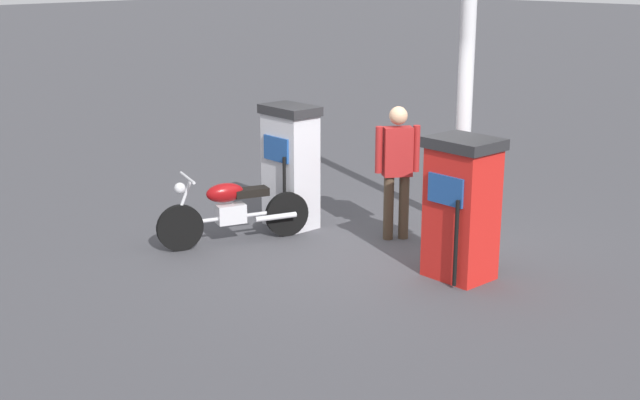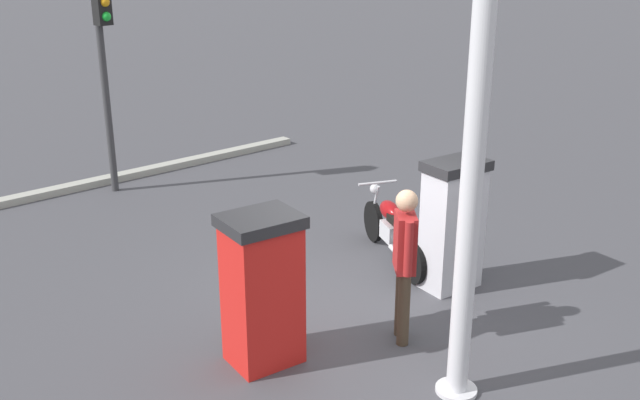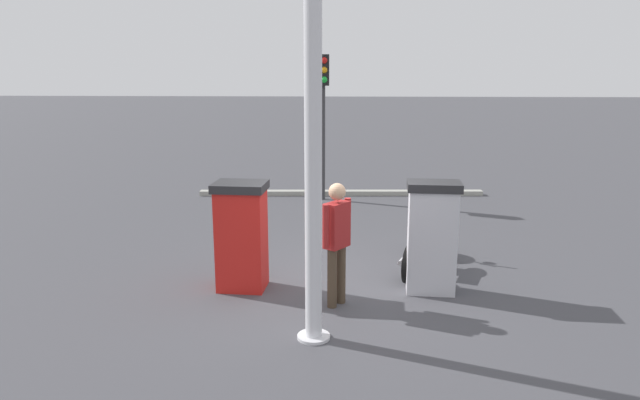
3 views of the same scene
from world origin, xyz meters
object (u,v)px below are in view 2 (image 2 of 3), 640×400
object	(u,v)px
attendant_person	(405,256)
fuel_pump_near	(452,224)
canopy_support_pole	(470,209)
roadside_traffic_light	(104,49)
motorcycle_near_pump	(392,229)
fuel_pump_far	(262,289)

from	to	relation	value
attendant_person	fuel_pump_near	bearing A→B (deg)	-67.30
fuel_pump_near	canopy_support_pole	bearing A→B (deg)	134.76
fuel_pump_near	roadside_traffic_light	bearing A→B (deg)	17.10
motorcycle_near_pump	attendant_person	size ratio (longest dim) A/B	1.11
fuel_pump_near	roadside_traffic_light	world-z (taller)	roadside_traffic_light
fuel_pump_near	canopy_support_pole	world-z (taller)	canopy_support_pole
motorcycle_near_pump	attendant_person	xyz separation A→B (m)	(-1.60, 1.33, 0.55)
motorcycle_near_pump	roadside_traffic_light	distance (m)	5.57
motorcycle_near_pump	attendant_person	world-z (taller)	attendant_person
fuel_pump_far	motorcycle_near_pump	world-z (taller)	fuel_pump_far
fuel_pump_far	canopy_support_pole	distance (m)	2.24
fuel_pump_far	motorcycle_near_pump	size ratio (longest dim) A/B	0.84
roadside_traffic_light	canopy_support_pole	distance (m)	7.54
roadside_traffic_light	motorcycle_near_pump	bearing A→B (deg)	-159.83
fuel_pump_far	roadside_traffic_light	distance (m)	6.21
attendant_person	roadside_traffic_light	size ratio (longest dim) A/B	0.49
fuel_pump_far	attendant_person	size ratio (longest dim) A/B	0.93
roadside_traffic_light	fuel_pump_far	bearing A→B (deg)	171.01
motorcycle_near_pump	attendant_person	distance (m)	2.15
attendant_person	roadside_traffic_light	xyz separation A→B (m)	(6.49, 0.46, 1.42)
attendant_person	canopy_support_pole	size ratio (longest dim) A/B	0.44
attendant_person	roadside_traffic_light	bearing A→B (deg)	4.10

